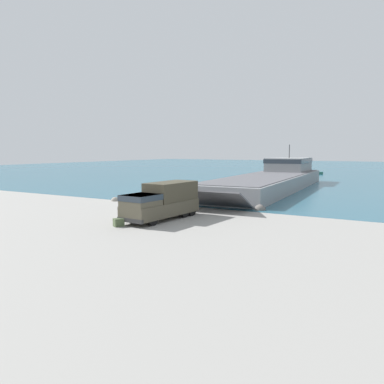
# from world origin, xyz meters

# --- Properties ---
(ground_plane) EXTENTS (240.00, 240.00, 0.00)m
(ground_plane) POSITION_xyz_m (0.00, 0.00, 0.00)
(ground_plane) COLOR gray
(water_surface) EXTENTS (240.00, 180.00, 0.01)m
(water_surface) POSITION_xyz_m (0.00, 95.02, 0.00)
(water_surface) COLOR #285B70
(water_surface) RESTS_ON ground_plane
(landing_craft) EXTENTS (10.68, 43.37, 6.89)m
(landing_craft) POSITION_xyz_m (1.68, 28.53, 1.60)
(landing_craft) COLOR gray
(landing_craft) RESTS_ON ground_plane
(military_truck) EXTENTS (3.17, 8.08, 3.11)m
(military_truck) POSITION_xyz_m (1.52, -2.44, 1.59)
(military_truck) COLOR #4C4738
(military_truck) RESTS_ON ground_plane
(soldier_on_ramp) EXTENTS (0.44, 0.50, 1.81)m
(soldier_on_ramp) POSITION_xyz_m (-1.53, -3.60, 1.05)
(soldier_on_ramp) COLOR #6B664C
(soldier_on_ramp) RESTS_ON ground_plane
(moored_boat_a) EXTENTS (8.40, 6.67, 1.29)m
(moored_boat_a) POSITION_xyz_m (-1.99, 67.92, 0.43)
(moored_boat_a) COLOR #2D7060
(moored_boat_a) RESTS_ON ground_plane
(cargo_crate) EXTENTS (0.90, 0.95, 0.62)m
(cargo_crate) POSITION_xyz_m (0.24, -6.60, 0.31)
(cargo_crate) COLOR #475638
(cargo_crate) RESTS_ON ground_plane
(shoreline_rock_a) EXTENTS (0.93, 0.93, 0.93)m
(shoreline_rock_a) POSITION_xyz_m (-9.78, 4.49, 0.00)
(shoreline_rock_a) COLOR gray
(shoreline_rock_a) RESTS_ON ground_plane
(shoreline_rock_b) EXTENTS (1.11, 1.11, 1.11)m
(shoreline_rock_b) POSITION_xyz_m (7.16, 6.44, 0.00)
(shoreline_rock_b) COLOR #66605B
(shoreline_rock_b) RESTS_ON ground_plane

